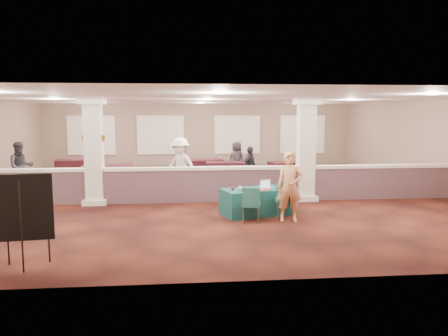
{
  "coord_description": "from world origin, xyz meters",
  "views": [
    {
      "loc": [
        -0.82,
        -14.84,
        2.76
      ],
      "look_at": [
        0.37,
        -2.0,
        1.12
      ],
      "focal_mm": 35.0,
      "sensor_mm": 36.0,
      "label": 1
    }
  ],
  "objects": [
    {
      "name": "wall_front",
      "position": [
        0.0,
        -8.0,
        1.6
      ],
      "size": [
        16.0,
        0.04,
        3.2
      ],
      "primitive_type": "cube",
      "color": "#7D6A56",
      "rests_on": "ground"
    },
    {
      "name": "sconce_right",
      "position": [
        -3.22,
        -1.5,
        2.0
      ],
      "size": [
        0.12,
        0.12,
        0.18
      ],
      "color": "brown",
      "rests_on": "column_left"
    },
    {
      "name": "far_table_back_right",
      "position": [
        3.65,
        3.2,
        0.34
      ],
      "size": [
        1.82,
        1.18,
        0.68
      ],
      "primitive_type": "cube",
      "rotation": [
        0.0,
        0.0,
        0.21
      ],
      "color": "black",
      "rests_on": "ground"
    },
    {
      "name": "far_table_front_center",
      "position": [
        1.01,
        3.0,
        0.37
      ],
      "size": [
        1.86,
        1.03,
        0.73
      ],
      "primitive_type": "cube",
      "rotation": [
        0.0,
        0.0,
        -0.07
      ],
      "color": "black",
      "rests_on": "ground"
    },
    {
      "name": "far_table_back_center",
      "position": [
        -0.09,
        4.01,
        0.37
      ],
      "size": [
        1.99,
        1.35,
        0.74
      ],
      "primitive_type": "cube",
      "rotation": [
        0.0,
        0.0,
        0.27
      ],
      "color": "black",
      "rests_on": "ground"
    },
    {
      "name": "laptop_base",
      "position": [
        1.44,
        -3.28,
        0.72
      ],
      "size": [
        0.37,
        0.31,
        0.02
      ],
      "primitive_type": "cube",
      "rotation": [
        0.0,
        0.0,
        0.29
      ],
      "color": "silver",
      "rests_on": "near_table"
    },
    {
      "name": "conf_chair_side",
      "position": [
        0.85,
        -4.22,
        0.54
      ],
      "size": [
        0.53,
        0.53,
        0.91
      ],
      "rotation": [
        0.0,
        0.0,
        -0.18
      ],
      "color": "#216155",
      "rests_on": "ground"
    },
    {
      "name": "attendee_d",
      "position": [
        1.43,
        3.5,
        0.77
      ],
      "size": [
        0.85,
        0.78,
        1.54
      ],
      "primitive_type": "imported",
      "rotation": [
        0.0,
        0.0,
        2.5
      ],
      "color": "black",
      "rests_on": "ground"
    },
    {
      "name": "sconce_left",
      "position": [
        -3.78,
        -1.5,
        2.0
      ],
      "size": [
        0.12,
        0.12,
        0.18
      ],
      "color": "brown",
      "rests_on": "column_left"
    },
    {
      "name": "wall_right",
      "position": [
        8.0,
        0.0,
        1.6
      ],
      "size": [
        0.04,
        16.0,
        3.2
      ],
      "primitive_type": "cube",
      "color": "#7D6A56",
      "rests_on": "ground"
    },
    {
      "name": "yarn_cream",
      "position": [
        0.66,
        -3.57,
        0.76
      ],
      "size": [
        0.11,
        0.11,
        0.11
      ],
      "primitive_type": "sphere",
      "color": "beige",
      "rests_on": "near_table"
    },
    {
      "name": "yarn_red",
      "position": [
        0.48,
        -3.47,
        0.76
      ],
      "size": [
        0.1,
        0.1,
        0.1
      ],
      "primitive_type": "sphere",
      "color": "maroon",
      "rests_on": "near_table"
    },
    {
      "name": "far_table_front_left",
      "position": [
        -3.73,
        1.99,
        0.38
      ],
      "size": [
        1.95,
        1.11,
        0.76
      ],
      "primitive_type": "cube",
      "rotation": [
        0.0,
        0.0,
        0.1
      ],
      "color": "black",
      "rests_on": "ground"
    },
    {
      "name": "conf_chair_main",
      "position": [
        1.8,
        -3.89,
        0.59
      ],
      "size": [
        0.57,
        0.57,
        0.99
      ],
      "rotation": [
        0.0,
        0.0,
        -0.15
      ],
      "color": "#216155",
      "rests_on": "ground"
    },
    {
      "name": "screen_glow",
      "position": [
        1.41,
        -3.18,
        0.82
      ],
      "size": [
        0.28,
        0.09,
        0.19
      ],
      "primitive_type": "cube",
      "rotation": [
        0.0,
        0.0,
        0.29
      ],
      "color": "silver",
      "rests_on": "near_table"
    },
    {
      "name": "ceiling",
      "position": [
        0.0,
        0.0,
        3.2
      ],
      "size": [
        16.0,
        16.0,
        0.02
      ],
      "primitive_type": "cube",
      "color": "white",
      "rests_on": "wall_back"
    },
    {
      "name": "scissors",
      "position": [
        1.83,
        -3.39,
        0.72
      ],
      "size": [
        0.12,
        0.06,
        0.01
      ],
      "primitive_type": "cube",
      "rotation": [
        0.0,
        0.0,
        0.29
      ],
      "color": "red",
      "rests_on": "near_table"
    },
    {
      "name": "wall_back",
      "position": [
        0.0,
        8.0,
        1.6
      ],
      "size": [
        16.0,
        0.04,
        3.2
      ],
      "primitive_type": "cube",
      "color": "#7D6A56",
      "rests_on": "ground"
    },
    {
      "name": "far_table_back_left",
      "position": [
        -5.38,
        4.43,
        0.37
      ],
      "size": [
        1.93,
        1.14,
        0.74
      ],
      "primitive_type": "cube",
      "rotation": [
        0.0,
        0.0,
        0.13
      ],
      "color": "black",
      "rests_on": "ground"
    },
    {
      "name": "knitting",
      "position": [
        1.26,
        -3.54,
        0.73
      ],
      "size": [
        0.46,
        0.39,
        0.03
      ],
      "primitive_type": "cube",
      "rotation": [
        0.0,
        0.0,
        0.29
      ],
      "color": "#CD5820",
      "rests_on": "near_table"
    },
    {
      "name": "column_right",
      "position": [
        3.0,
        -1.5,
        1.64
      ],
      "size": [
        0.72,
        0.72,
        3.2
      ],
      "color": "silver",
      "rests_on": "ground"
    },
    {
      "name": "column_left",
      "position": [
        -3.5,
        -1.5,
        1.64
      ],
      "size": [
        0.72,
        0.72,
        3.2
      ],
      "color": "silver",
      "rests_on": "ground"
    },
    {
      "name": "woman",
      "position": [
        1.85,
        -4.13,
        0.89
      ],
      "size": [
        0.7,
        0.52,
        1.78
      ],
      "primitive_type": "imported",
      "rotation": [
        0.0,
        0.0,
        -0.15
      ],
      "color": "tan",
      "rests_on": "ground"
    },
    {
      "name": "yarn_grey",
      "position": [
        0.69,
        -3.33,
        0.76
      ],
      "size": [
        0.1,
        0.1,
        0.1
      ],
      "primitive_type": "sphere",
      "color": "#4A4A4F",
      "rests_on": "near_table"
    },
    {
      "name": "near_table",
      "position": [
        1.14,
        -3.32,
        0.36
      ],
      "size": [
        2.04,
        1.42,
        0.71
      ],
      "primitive_type": "cube",
      "rotation": [
        0.0,
        0.0,
        0.29
      ],
      "color": "#103C38",
      "rests_on": "ground"
    },
    {
      "name": "attendee_a",
      "position": [
        -6.5,
        0.88,
        0.87
      ],
      "size": [
        0.96,
        0.81,
        1.75
      ],
      "primitive_type": "imported",
      "rotation": [
        0.0,
        0.0,
        0.5
      ],
      "color": "black",
      "rests_on": "ground"
    },
    {
      "name": "attendee_c",
      "position": [
        1.68,
        1.5,
        0.74
      ],
      "size": [
        0.83,
        0.95,
        1.48
      ],
      "primitive_type": "imported",
      "rotation": [
        0.0,
        0.0,
        0.98
      ],
      "color": "black",
      "rests_on": "ground"
    },
    {
      "name": "attendee_b",
      "position": [
        -0.94,
        0.0,
        0.96
      ],
      "size": [
        1.32,
        1.17,
        1.91
      ],
      "primitive_type": "imported",
      "rotation": [
        0.0,
        0.0,
        -0.62
      ],
      "color": "silver",
      "rests_on": "ground"
    },
    {
      "name": "partition_wall",
      "position": [
        0.0,
        -1.5,
        0.57
      ],
      "size": [
        15.6,
        0.28,
        1.1
      ],
      "color": "brown",
      "rests_on": "ground"
    },
    {
      "name": "ground",
      "position": [
        0.0,
        0.0,
        0.0
      ],
      "size": [
        16.0,
        16.0,
        0.0
      ],
      "primitive_type": "plane",
      "color": "#4C1D13",
      "rests_on": "ground"
    },
    {
      "name": "easel_board",
      "position": [
        -3.65,
        -7.0,
        1.08
      ],
      "size": [
        1.0,
        0.54,
        1.7
      ],
      "rotation": [
        0.0,
        0.0,
        0.12
      ],
      "color": "black",
      "rests_on": "ground"
    },
    {
      "name": "far_table_front_right",
      "position": [
        2.5,
        0.3,
        0.37
      ],
      "size": [
        1.9,
        1.05,
        0.75
      ],
      "primitive_type": "cube",
      "rotation": [
        0.0,
        0.0,
        -0.07
      ],
      "color": "black",
      "rests_on": "ground"
    },
    {
      "name": "laptop_screen",
      "position": [
        1.4,
        -3.17,
        0.84
      ],
      "size": [
        0.31,
        0.1,
        0.21
      ],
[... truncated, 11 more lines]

